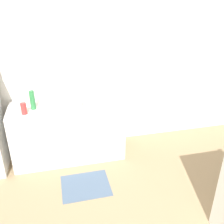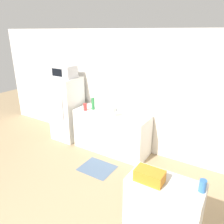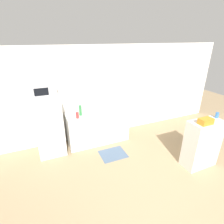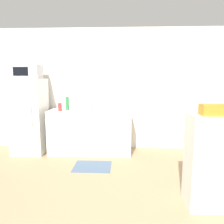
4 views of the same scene
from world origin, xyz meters
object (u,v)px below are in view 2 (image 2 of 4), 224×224
at_px(basket, 150,176).
at_px(jar, 203,186).
at_px(paper_towel_roll, 113,112).
at_px(bottle_tall, 93,104).
at_px(refrigerator, 67,109).
at_px(microwave, 64,71).
at_px(bottle_short, 85,107).

relative_size(basket, jar, 2.28).
bearing_deg(paper_towel_roll, bottle_tall, 164.97).
bearing_deg(refrigerator, microwave, -110.82).
bearing_deg(microwave, paper_towel_roll, -6.66).
distance_m(microwave, jar, 3.90).
xyz_separation_m(refrigerator, bottle_short, (0.68, -0.14, 0.21)).
bearing_deg(basket, bottle_short, 141.55).
bearing_deg(bottle_tall, refrigerator, 179.91).
bearing_deg(refrigerator, bottle_short, -11.68).
bearing_deg(refrigerator, jar, -27.87).
distance_m(microwave, bottle_short, 0.99).
bearing_deg(basket, jar, 14.04).
bearing_deg(bottle_tall, bottle_short, -129.32).
xyz_separation_m(bottle_tall, jar, (2.62, -1.81, 0.15)).
relative_size(microwave, jar, 4.22).
distance_m(microwave, basket, 3.54).
bearing_deg(bottle_short, bottle_tall, 50.68).
relative_size(bottle_tall, jar, 2.15).
height_order(bottle_short, paper_towel_roll, paper_towel_roll).
bearing_deg(paper_towel_roll, bottle_short, 178.05).
relative_size(bottle_tall, basket, 0.94).
height_order(refrigerator, bottle_tall, refrigerator).
distance_m(refrigerator, paper_towel_roll, 1.44).
distance_m(basket, paper_towel_roll, 2.34).
bearing_deg(microwave, bottle_tall, 0.00).
bearing_deg(basket, paper_towel_roll, 130.82).
bearing_deg(basket, microwave, 146.71).
bearing_deg(bottle_tall, microwave, -180.00).
bearing_deg(refrigerator, basket, -33.31).
height_order(bottle_tall, basket, basket).
height_order(microwave, paper_towel_roll, microwave).
xyz_separation_m(microwave, bottle_short, (0.68, -0.14, -0.70)).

